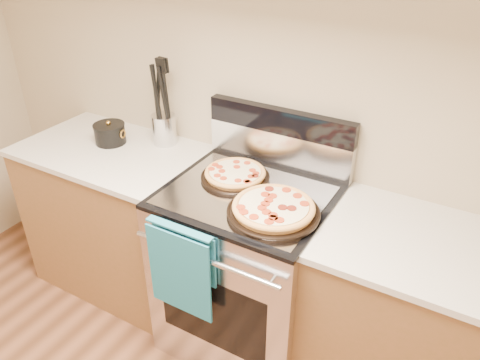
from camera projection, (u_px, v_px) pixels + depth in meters
The scene contains 17 objects.
wall_back at pixel (286, 80), 2.18m from camera, with size 4.00×4.00×0.00m, color tan.
range_body at pixel (248, 271), 2.38m from camera, with size 0.76×0.68×0.90m, color #B7B7BC.
oven_window at pixel (212, 314), 2.13m from camera, with size 0.56×0.01×0.40m, color black.
cooktop at pixel (249, 194), 2.15m from camera, with size 0.76×0.68×0.02m, color black.
backsplash_lower at pixel (279, 149), 2.33m from camera, with size 0.76×0.06×0.18m, color silver.
backsplash_upper at pixel (280, 121), 2.25m from camera, with size 0.76×0.06×0.12m, color black.
oven_handle at pixel (204, 259), 1.92m from camera, with size 0.03×0.03×0.70m, color silver.
dish_towel at pixel (182, 268), 2.02m from camera, with size 0.32×0.05×0.42m, color teal, non-canonical shape.
foil_sheet at pixel (245, 195), 2.12m from camera, with size 0.70×0.55×0.01m, color gray.
cabinet_left at pixel (121, 219), 2.79m from camera, with size 1.00×0.62×0.88m, color brown.
countertop_left at pixel (111, 151), 2.56m from camera, with size 1.02×0.64×0.03m, color #B9B2A6.
cabinet_right at pixel (428, 337), 2.03m from camera, with size 1.00×0.62×0.88m, color brown.
countertop_right at pixel (452, 255), 1.80m from camera, with size 1.02×0.64×0.03m, color #B9B2A6.
pepperoni_pizza_back at pixel (235, 175), 2.23m from camera, with size 0.33×0.33×0.04m, color #C47F3B, non-canonical shape.
pepperoni_pizza_front at pixel (274, 209), 1.97m from camera, with size 0.39×0.39×0.05m, color #C47F3B, non-canonical shape.
utensil_crock at pixel (164, 129), 2.57m from camera, with size 0.13×0.13×0.17m, color silver.
saucepan at pixel (110, 134), 2.59m from camera, with size 0.17×0.17×0.10m, color black.
Camera 1 is at (0.87, 0.06, 2.05)m, focal length 35.00 mm.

